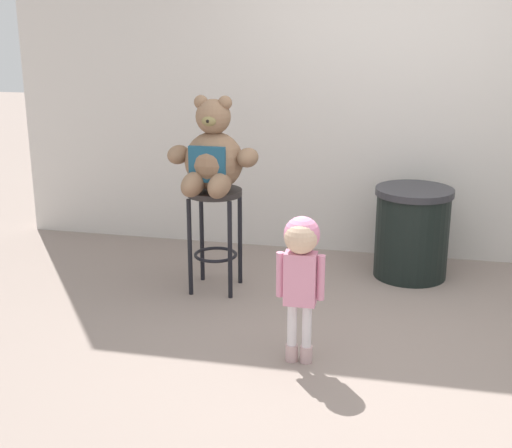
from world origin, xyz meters
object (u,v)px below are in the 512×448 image
(bar_stool_with_teddy, at_px, (215,219))
(trash_bin, at_px, (412,232))
(child_walking, at_px, (301,258))
(teddy_bear, at_px, (213,157))

(bar_stool_with_teddy, bearing_deg, trash_bin, 22.61)
(child_walking, bearing_deg, bar_stool_with_teddy, 44.43)
(child_walking, xyz_separation_m, trash_bin, (0.61, 1.55, -0.28))
(teddy_bear, bearing_deg, trash_bin, 23.79)
(bar_stool_with_teddy, xyz_separation_m, teddy_bear, (0.00, -0.03, 0.45))
(child_walking, bearing_deg, teddy_bear, 45.41)
(bar_stool_with_teddy, distance_m, teddy_bear, 0.45)
(child_walking, relative_size, trash_bin, 1.26)
(teddy_bear, distance_m, child_walking, 1.26)
(trash_bin, bearing_deg, child_walking, -111.45)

